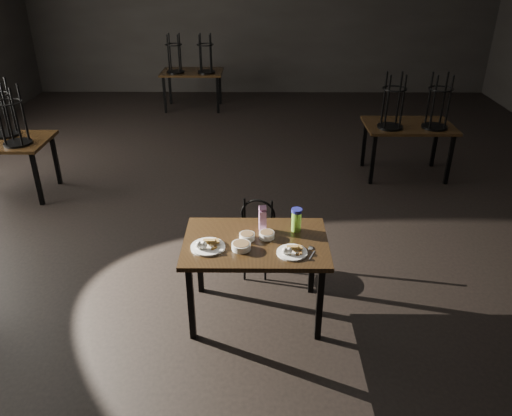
{
  "coord_description": "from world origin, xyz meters",
  "views": [
    {
      "loc": [
        -0.03,
        -5.28,
        2.9
      ],
      "look_at": [
        -0.06,
        -1.35,
        0.85
      ],
      "focal_mm": 35.0,
      "sensor_mm": 36.0,
      "label": 1
    }
  ],
  "objects_px": {
    "water_bottle": "(296,220)",
    "bentwood_chair": "(256,232)",
    "main_table": "(256,249)",
    "juice_carton": "(263,219)"
  },
  "relations": [
    {
      "from": "main_table",
      "to": "juice_carton",
      "type": "relative_size",
      "value": 4.99
    },
    {
      "from": "juice_carton",
      "to": "water_bottle",
      "type": "height_order",
      "value": "juice_carton"
    },
    {
      "from": "main_table",
      "to": "water_bottle",
      "type": "xyz_separation_m",
      "value": [
        0.35,
        0.18,
        0.18
      ]
    },
    {
      "from": "water_bottle",
      "to": "bentwood_chair",
      "type": "height_order",
      "value": "water_bottle"
    },
    {
      "from": "water_bottle",
      "to": "main_table",
      "type": "bearing_deg",
      "value": -152.47
    },
    {
      "from": "water_bottle",
      "to": "bentwood_chair",
      "type": "xyz_separation_m",
      "value": [
        -0.35,
        0.48,
        -0.4
      ]
    },
    {
      "from": "water_bottle",
      "to": "bentwood_chair",
      "type": "bearing_deg",
      "value": 125.59
    },
    {
      "from": "juice_carton",
      "to": "bentwood_chair",
      "type": "distance_m",
      "value": 0.64
    },
    {
      "from": "water_bottle",
      "to": "juice_carton",
      "type": "bearing_deg",
      "value": -179.6
    },
    {
      "from": "water_bottle",
      "to": "bentwood_chair",
      "type": "distance_m",
      "value": 0.72
    }
  ]
}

